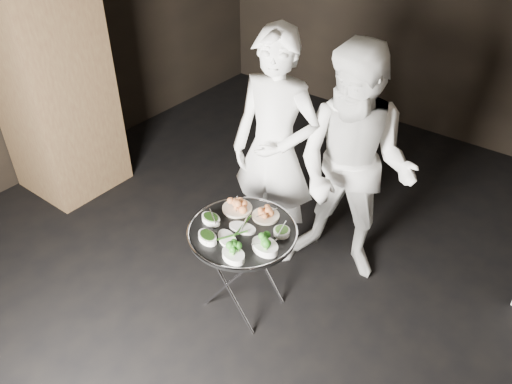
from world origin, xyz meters
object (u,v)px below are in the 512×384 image
Objects in this scene: tray_stand at (243,265)px; waiter_left at (275,152)px; waiter_right at (354,170)px; serving_tray at (242,232)px.

tray_stand is 0.37× the size of waiter_left.
serving_tray is at bearing -122.76° from waiter_right.
serving_tray is 0.40× the size of waiter_right.
serving_tray is at bearing 153.43° from tray_stand.
tray_stand is 0.93× the size of serving_tray.
tray_stand is at bearing -122.76° from waiter_right.
waiter_left is 0.60m from waiter_right.
tray_stand is 0.31m from serving_tray.
waiter_left is at bearing 107.56° from serving_tray.
waiter_right reaches higher than serving_tray.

